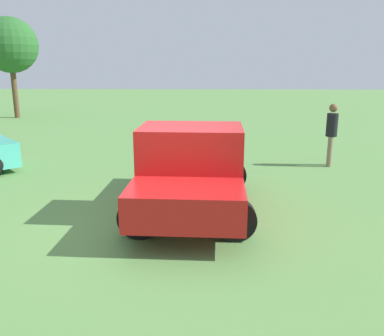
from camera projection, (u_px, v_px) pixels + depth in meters
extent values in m
plane|color=#5B8C47|center=(161.00, 221.00, 7.95)|extent=(80.00, 80.00, 0.00)
cylinder|color=black|center=(162.00, 174.00, 9.89)|extent=(0.74, 0.22, 0.74)
cylinder|color=black|center=(231.00, 175.00, 9.79)|extent=(0.74, 0.22, 0.74)
cylinder|color=black|center=(139.00, 218.00, 7.11)|extent=(0.74, 0.22, 0.74)
cylinder|color=black|center=(235.00, 220.00, 7.01)|extent=(0.74, 0.22, 0.74)
cube|color=red|center=(196.00, 162.00, 9.67)|extent=(2.01, 1.87, 0.64)
cube|color=red|center=(191.00, 162.00, 8.01)|extent=(2.00, 1.51, 1.40)
cube|color=slate|center=(191.00, 140.00, 7.90)|extent=(1.83, 1.29, 0.48)
cube|color=red|center=(188.00, 196.00, 7.24)|extent=(2.02, 2.23, 0.60)
cube|color=silver|center=(198.00, 164.00, 10.54)|extent=(1.87, 0.19, 0.16)
cylinder|color=#7A6B51|center=(330.00, 152.00, 12.00)|extent=(0.14, 0.14, 0.88)
cylinder|color=#7A6B51|center=(330.00, 150.00, 12.18)|extent=(0.14, 0.14, 0.88)
cylinder|color=black|center=(332.00, 125.00, 11.90)|extent=(0.41, 0.41, 0.66)
sphere|color=brown|center=(333.00, 108.00, 11.77)|extent=(0.24, 0.24, 0.24)
cylinder|color=brown|center=(15.00, 90.00, 22.44)|extent=(0.28, 0.28, 2.98)
sphere|color=#286028|center=(10.00, 45.00, 21.85)|extent=(2.91, 2.91, 2.91)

